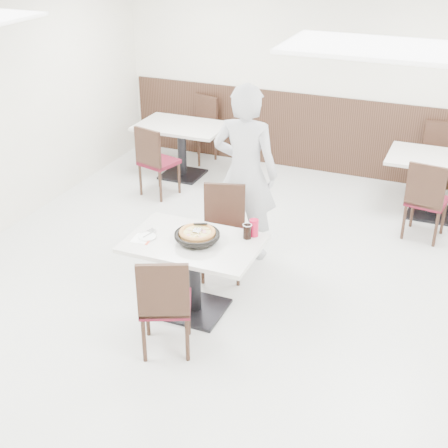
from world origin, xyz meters
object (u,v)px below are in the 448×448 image
at_px(cola_glass, 247,232).
at_px(main_table, 194,277).
at_px(red_cup, 254,228).
at_px(bg_table_right, 435,186).
at_px(bg_table_left, 182,151).
at_px(bg_chair_right_far, 440,161).
at_px(bg_chair_left_near, 159,160).
at_px(bg_chair_right_near, 427,199).
at_px(diner_person, 245,173).
at_px(bg_chair_left_far, 198,130).
at_px(pizza, 197,234).
at_px(side_plate, 147,237).
at_px(pizza_pan, 197,238).
at_px(chair_near, 166,302).
at_px(chair_far, 222,235).

bearing_deg(cola_glass, main_table, -150.17).
xyz_separation_m(red_cup, bg_table_right, (1.38, 2.70, -0.45)).
distance_m(main_table, bg_table_left, 3.35).
bearing_deg(bg_chair_right_far, bg_chair_left_near, 5.86).
bearing_deg(bg_chair_right_near, diner_person, -138.70).
bearing_deg(diner_person, bg_chair_left_near, -36.98).
relative_size(bg_chair_left_far, bg_chair_right_far, 1.00).
bearing_deg(pizza, bg_chair_right_near, 52.56).
relative_size(red_cup, bg_chair_left_near, 0.17).
relative_size(cola_glass, bg_chair_right_far, 0.14).
distance_m(side_plate, cola_glass, 0.91).
relative_size(pizza_pan, bg_table_left, 0.31).
height_order(side_plate, bg_chair_left_near, bg_chair_left_near).
height_order(red_cup, bg_table_right, red_cup).
bearing_deg(chair_near, bg_table_right, 38.89).
bearing_deg(bg_chair_left_near, chair_far, -30.15).
bearing_deg(side_plate, main_table, 13.28).
bearing_deg(diner_person, bg_chair_left_far, -58.82).
relative_size(pizza_pan, bg_chair_right_far, 0.40).
xyz_separation_m(bg_table_left, bg_chair_right_near, (3.37, -0.59, 0.10)).
distance_m(chair_near, red_cup, 1.07).
distance_m(pizza_pan, bg_table_left, 3.39).
relative_size(pizza, red_cup, 2.01).
height_order(red_cup, diner_person, diner_person).
relative_size(side_plate, bg_table_left, 0.13).
bearing_deg(pizza_pan, red_cup, 35.85).
bearing_deg(bg_chair_left_near, bg_chair_left_far, 107.18).
distance_m(bg_chair_left_near, bg_chair_right_near, 3.37).
bearing_deg(side_plate, diner_person, 70.90).
bearing_deg(chair_far, cola_glass, 117.47).
height_order(bg_table_left, bg_chair_left_far, bg_chair_left_far).
distance_m(side_plate, bg_table_left, 3.29).
bearing_deg(bg_chair_right_far, pizza_pan, 47.61).
xyz_separation_m(pizza_pan, red_cup, (0.43, 0.31, 0.04)).
bearing_deg(pizza_pan, bg_table_right, 59.05).
relative_size(chair_near, chair_far, 1.00).
xyz_separation_m(bg_chair_right_near, bg_chair_right_far, (0.02, 1.28, 0.00)).
bearing_deg(bg_chair_right_near, cola_glass, -115.02).
xyz_separation_m(pizza, bg_chair_right_far, (1.80, 3.61, -0.34)).
height_order(chair_far, bg_chair_left_far, same).
bearing_deg(bg_chair_left_far, pizza, 133.59).
bearing_deg(bg_chair_left_far, pizza_pan, 133.57).
relative_size(bg_chair_left_near, bg_chair_right_far, 1.00).
xyz_separation_m(red_cup, diner_person, (-0.43, 0.90, 0.12)).
height_order(chair_far, bg_table_left, chair_far).
relative_size(red_cup, bg_table_left, 0.13).
distance_m(chair_far, bg_chair_left_near, 2.22).
xyz_separation_m(main_table, diner_person, (0.04, 1.21, 0.58)).
distance_m(pizza, red_cup, 0.52).
bearing_deg(chair_near, pizza_pan, 63.35).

